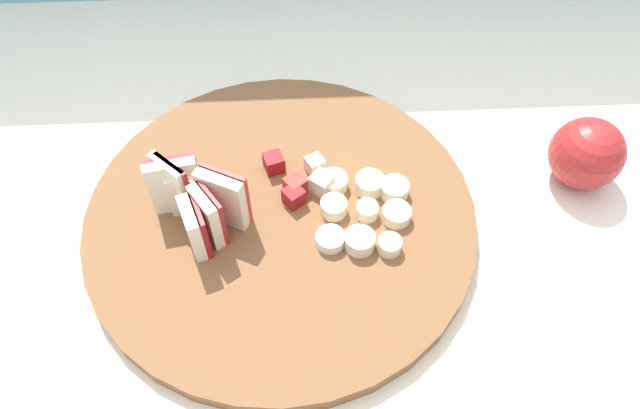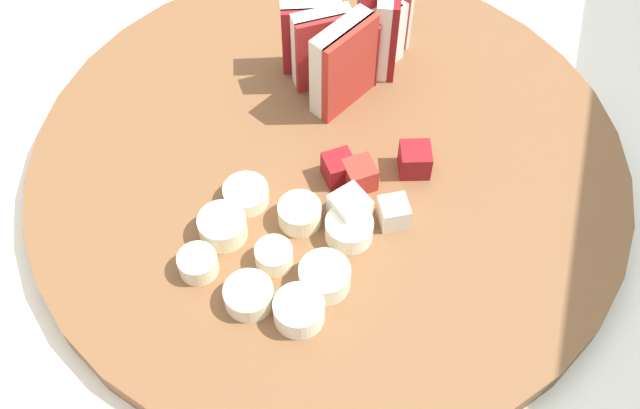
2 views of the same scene
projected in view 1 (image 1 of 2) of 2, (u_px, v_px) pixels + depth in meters
tiled_countertop at (277, 369)px, 0.95m from camera, size 1.25×0.76×0.88m
tile_backsplash at (269, 110)px, 1.04m from camera, size 2.40×0.04×1.26m
cutting_board at (281, 216)px, 0.59m from camera, size 0.39×0.39×0.02m
apple_wedge_fan at (195, 199)px, 0.55m from camera, size 0.10×0.09×0.07m
apple_dice_pile at (300, 179)px, 0.60m from camera, size 0.08×0.07×0.02m
banana_slice_rows at (364, 209)px, 0.58m from camera, size 0.10×0.10×0.02m
whole_apple at (587, 154)px, 0.60m from camera, size 0.08×0.08×0.08m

